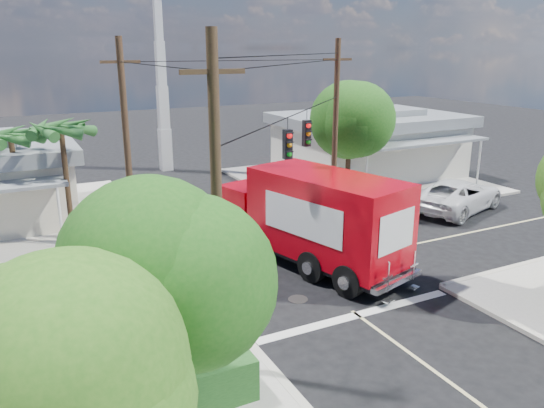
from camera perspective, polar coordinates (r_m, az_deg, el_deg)
ground at (r=21.47m, az=2.43°, el=-6.99°), size 120.00×120.00×0.00m
sidewalk_ne at (r=35.79m, az=9.15°, el=2.54°), size 14.12×14.12×0.14m
road_markings at (r=20.31m, az=4.48°, el=-8.44°), size 32.00×32.00×0.01m
building_ne at (r=37.14m, az=10.37°, el=6.53°), size 11.80×10.20×4.50m
radio_tower at (r=38.63m, az=-11.74°, el=11.80°), size 0.80×0.80×17.00m
tree_sw_front at (r=10.83m, az=-10.29°, el=-6.64°), size 3.88×3.78×6.03m
tree_sw_back at (r=8.48m, az=-21.99°, el=-17.99°), size 3.56×3.42×5.41m
tree_ne_front at (r=29.53m, az=8.44°, el=8.93°), size 4.21×4.14×6.66m
tree_ne_back at (r=32.88m, az=9.92°, el=8.59°), size 3.77×3.66×5.82m
palm_nw_front at (r=24.99m, az=-21.73°, el=7.25°), size 3.01×3.08×5.59m
palm_nw_back at (r=26.43m, az=-26.30°, el=6.34°), size 3.01×3.08×5.19m
utility_poles at (r=20.79m, az=-3.42°, el=5.72°), size 12.00×10.68×9.00m
picket_fence at (r=14.09m, az=-15.24°, el=-18.06°), size 5.94×0.06×1.00m
hedge_sw at (r=13.41m, az=-15.36°, el=-20.00°), size 6.20×1.20×1.10m
vending_boxes at (r=29.48m, az=7.60°, el=0.85°), size 1.90×0.50×1.10m
delivery_truck at (r=21.38m, az=4.26°, el=-1.49°), size 4.91×9.32×3.87m
parked_car at (r=30.46m, az=19.31°, el=0.92°), size 6.87×4.75×1.74m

